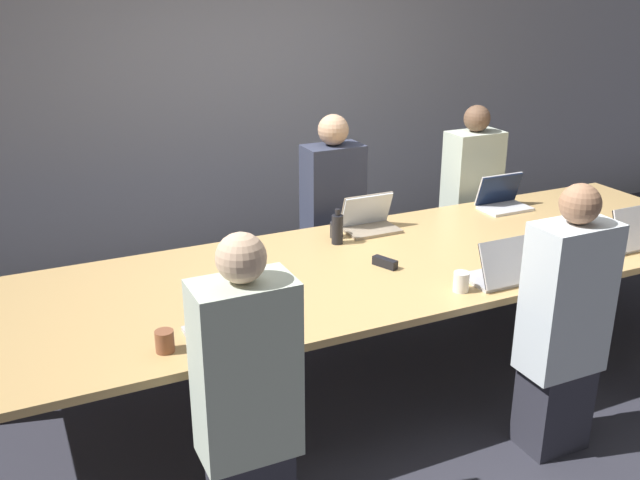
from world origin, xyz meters
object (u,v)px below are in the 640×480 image
(bottle_far_center, at_px, (337,229))
(laptop_far_right, at_px, (502,199))
(person_near_left, at_px, (247,403))
(cup_far_center, at_px, (337,230))
(laptop_near_right, at_px, (628,236))
(laptop_near_midright, at_px, (504,270))
(person_far_center, at_px, (333,219))
(person_far_right, at_px, (471,202))
(person_near_midright, at_px, (564,327))
(cup_near_midright, at_px, (461,282))
(laptop_far_center, at_px, (369,220))
(laptop_near_left, at_px, (225,324))
(stapler, at_px, (385,263))
(cup_near_left, at_px, (165,341))

(bottle_far_center, bearing_deg, laptop_far_right, 5.47)
(person_near_left, bearing_deg, laptop_far_right, -149.63)
(laptop_far_right, bearing_deg, cup_far_center, -178.56)
(bottle_far_center, height_order, laptop_near_right, laptop_near_right)
(laptop_near_midright, distance_m, person_far_center, 1.52)
(person_far_right, relative_size, laptop_near_right, 4.40)
(laptop_far_right, bearing_deg, bottle_far_center, -174.53)
(laptop_far_right, height_order, laptop_near_right, laptop_near_right)
(person_near_midright, distance_m, cup_near_midright, 0.54)
(cup_far_center, bearing_deg, laptop_far_right, 1.44)
(person_far_right, distance_m, person_near_midright, 2.01)
(cup_near_midright, height_order, laptop_far_center, laptop_far_center)
(laptop_far_center, bearing_deg, cup_near_midright, -91.17)
(cup_far_center, relative_size, laptop_near_right, 0.31)
(laptop_near_left, bearing_deg, person_far_center, -130.67)
(person_near_midright, xyz_separation_m, stapler, (-0.51, 0.86, 0.11))
(laptop_near_midright, xyz_separation_m, person_far_center, (-0.27, 1.49, -0.15))
(laptop_far_right, distance_m, stapler, 1.38)
(laptop_far_right, height_order, cup_near_midright, laptop_far_right)
(person_near_midright, distance_m, person_far_center, 1.93)
(person_far_right, height_order, stapler, person_far_right)
(person_far_right, distance_m, person_far_center, 1.13)
(person_near_midright, height_order, stapler, person_near_midright)
(person_near_midright, distance_m, cup_far_center, 1.50)
(person_far_right, distance_m, stapler, 1.65)
(person_far_right, relative_size, laptop_near_left, 4.19)
(person_far_center, xyz_separation_m, cup_near_left, (-1.52, -1.46, 0.12))
(laptop_near_right, distance_m, person_near_left, 2.60)
(person_far_right, distance_m, laptop_near_midright, 1.68)
(cup_near_left, bearing_deg, person_far_center, 43.74)
(laptop_near_midright, xyz_separation_m, cup_far_center, (-0.49, 0.98, -0.02))
(laptop_far_center, xyz_separation_m, person_near_left, (-1.32, -1.39, -0.15))
(laptop_far_right, relative_size, stapler, 2.20)
(cup_near_midright, height_order, cup_far_center, cup_near_midright)
(laptop_near_midright, height_order, person_near_left, person_near_left)
(laptop_far_right, bearing_deg, stapler, -155.76)
(laptop_far_center, bearing_deg, person_far_center, 92.50)
(person_near_left, bearing_deg, person_far_center, -124.86)
(person_near_left, bearing_deg, laptop_far_center, -133.55)
(laptop_far_center, distance_m, cup_far_center, 0.25)
(laptop_near_left, bearing_deg, stapler, -158.88)
(bottle_far_center, bearing_deg, stapler, -80.01)
(laptop_far_center, relative_size, bottle_far_center, 1.58)
(laptop_near_midright, height_order, laptop_near_right, laptop_near_right)
(laptop_near_midright, distance_m, cup_near_left, 1.79)
(person_far_right, relative_size, cup_near_left, 14.38)
(laptop_far_right, height_order, person_near_midright, person_near_midright)
(person_far_center, relative_size, stapler, 9.14)
(laptop_far_right, distance_m, person_near_midright, 1.61)
(laptop_far_center, xyz_separation_m, laptop_near_left, (-1.27, -0.98, 0.00))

